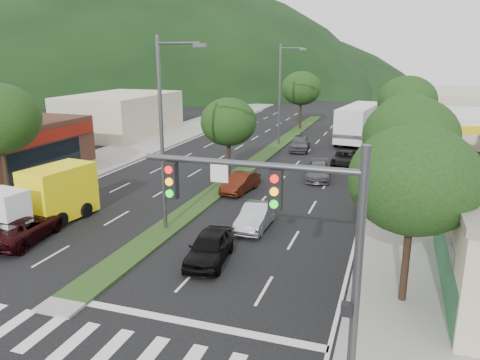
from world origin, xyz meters
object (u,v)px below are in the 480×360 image
(traffic_signal, at_px, (299,229))
(tree_r_a, at_px, (414,180))
(tree_r_e, at_px, (406,95))
(streetlight_mid, at_px, (282,90))
(suv_maroon, at_px, (23,228))
(box_truck, at_px, (49,198))
(car_queue_f, at_px, (354,137))
(car_queue_a, at_px, (209,247))
(car_queue_d, at_px, (345,159))
(tree_r_d, at_px, (407,101))
(streetlight_near, at_px, (165,126))
(car_queue_c, at_px, (240,183))
(tree_r_b, at_px, (411,137))
(tree_r_c, at_px, (408,121))
(sedan_silver, at_px, (256,216))
(car_queue_e, at_px, (300,143))
(car_queue_b, at_px, (318,171))
(tree_med_near, at_px, (229,122))
(motorhome, at_px, (359,123))
(tree_med_far, at_px, (301,88))

(traffic_signal, distance_m, tree_r_a, 6.29)
(tree_r_e, xyz_separation_m, streetlight_mid, (-11.79, -7.00, 0.69))
(suv_maroon, height_order, box_truck, box_truck)
(tree_r_e, xyz_separation_m, car_queue_f, (-4.75, -3.99, -4.18))
(car_queue_a, distance_m, car_queue_d, 21.28)
(tree_r_d, relative_size, streetlight_mid, 0.72)
(suv_maroon, bearing_deg, car_queue_f, -120.59)
(traffic_signal, height_order, streetlight_near, streetlight_near)
(car_queue_d, bearing_deg, car_queue_c, -119.99)
(tree_r_d, bearing_deg, tree_r_b, -90.00)
(tree_r_a, height_order, tree_r_c, tree_r_a)
(streetlight_mid, bearing_deg, streetlight_near, -90.00)
(tree_r_c, relative_size, sedan_silver, 1.63)
(car_queue_f, bearing_deg, car_queue_e, -129.30)
(tree_r_e, bearing_deg, car_queue_c, -113.54)
(traffic_signal, bearing_deg, streetlight_mid, 104.33)
(tree_r_c, bearing_deg, streetlight_near, -134.51)
(streetlight_near, relative_size, streetlight_mid, 1.00)
(tree_r_c, height_order, streetlight_near, streetlight_near)
(car_queue_a, height_order, car_queue_f, car_queue_f)
(tree_r_b, relative_size, car_queue_b, 1.64)
(tree_med_near, bearing_deg, traffic_signal, -65.20)
(motorhome, bearing_deg, traffic_signal, -79.94)
(streetlight_near, bearing_deg, car_queue_e, 84.03)
(car_queue_a, xyz_separation_m, car_queue_c, (-2.17, 10.94, -0.06))
(traffic_signal, bearing_deg, sedan_silver, 111.70)
(car_queue_e, relative_size, car_queue_f, 0.88)
(tree_r_e, distance_m, car_queue_d, 15.31)
(streetlight_mid, distance_m, car_queue_f, 9.07)
(tree_r_e, height_order, box_truck, tree_r_e)
(tree_r_c, distance_m, streetlight_mid, 17.57)
(box_truck, bearing_deg, suv_maroon, 108.14)
(tree_r_b, distance_m, box_truck, 19.55)
(car_queue_c, relative_size, car_queue_f, 0.78)
(tree_r_c, bearing_deg, motorhome, 104.21)
(tree_r_d, relative_size, car_queue_e, 1.65)
(traffic_signal, height_order, tree_r_c, traffic_signal)
(tree_r_c, xyz_separation_m, motorhome, (-4.40, 17.36, -2.69))
(tree_med_far, height_order, streetlight_near, streetlight_near)
(tree_r_b, distance_m, car_queue_f, 24.86)
(traffic_signal, xyz_separation_m, car_queue_b, (-3.03, 22.55, -4.03))
(traffic_signal, bearing_deg, tree_r_c, 82.15)
(sedan_silver, height_order, car_queue_a, car_queue_a)
(streetlight_mid, distance_m, box_truck, 27.24)
(tree_r_e, xyz_separation_m, sedan_silver, (-7.49, -30.19, -4.24))
(tree_r_c, distance_m, suv_maroon, 24.22)
(tree_r_a, bearing_deg, motorhome, 97.51)
(streetlight_near, bearing_deg, car_queue_f, 75.89)
(tree_r_d, relative_size, suv_maroon, 1.51)
(tree_med_far, xyz_separation_m, streetlight_mid, (0.21, -11.00, 0.58))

